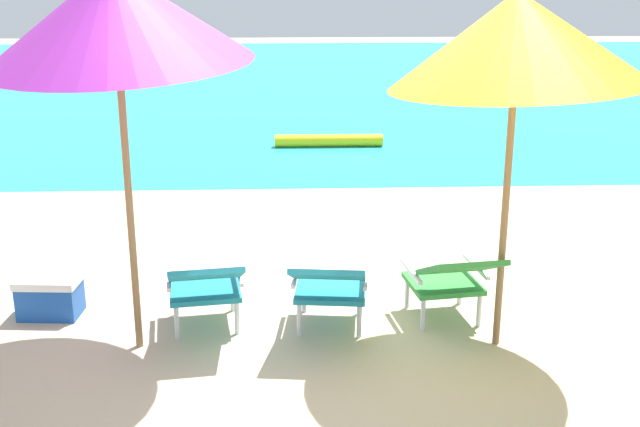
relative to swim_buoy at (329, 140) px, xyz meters
name	(u,v)px	position (x,y,z in m)	size (l,w,h in m)	color
ground_plane	(308,188)	(-0.37, -2.26, -0.10)	(40.00, 40.00, 0.00)	#CCB78E
ocean_band	(297,82)	(-0.37, 6.72, -0.09)	(40.00, 18.00, 0.01)	#28B2B7
swim_buoy	(329,140)	(0.00, 0.00, 0.00)	(0.18, 0.18, 1.60)	yellow
lounge_chair_left	(205,283)	(-1.23, -6.23, 0.31)	(0.65, 0.94, 0.68)	teal
lounge_chair_center	(330,284)	(-0.33, -6.28, 0.31)	(0.63, 0.93, 0.68)	teal
lounge_chair_right	(451,277)	(0.58, -6.18, 0.31)	(0.65, 0.94, 0.68)	#338E3D
beach_umbrella_left	(115,15)	(-1.70, -6.41, 2.22)	(2.37, 2.38, 2.69)	olive
beach_umbrella_right	(518,39)	(0.87, -6.47, 2.06)	(2.21, 2.19, 2.52)	olive
cooler_box	(50,296)	(-2.48, -5.85, 0.06)	(0.49, 0.35, 0.32)	#194CA5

